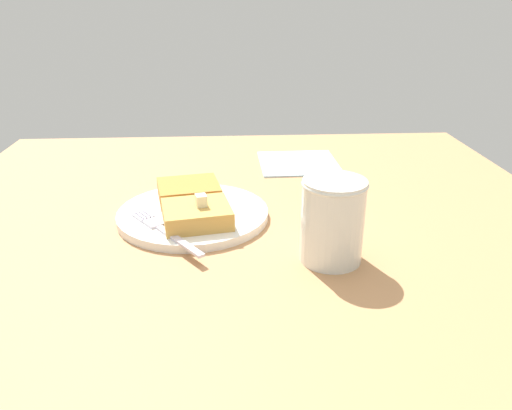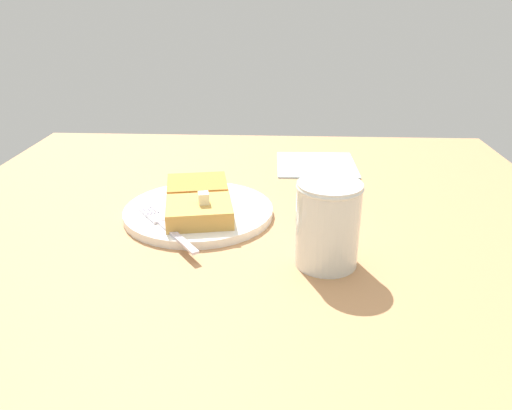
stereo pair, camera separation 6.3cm
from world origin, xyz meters
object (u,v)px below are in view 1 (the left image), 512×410
object	(u,v)px
syrup_jar	(332,224)
fork	(163,229)
napkin	(298,163)
plate	(193,214)

from	to	relation	value
syrup_jar	fork	bearing A→B (deg)	72.53
syrup_jar	napkin	size ratio (longest dim) A/B	0.71
fork	syrup_jar	size ratio (longest dim) A/B	1.38
plate	syrup_jar	size ratio (longest dim) A/B	2.10
fork	napkin	size ratio (longest dim) A/B	0.97
fork	syrup_jar	distance (cm)	21.69
plate	napkin	distance (cm)	29.21
fork	napkin	bearing A→B (deg)	-36.41
plate	syrup_jar	bearing A→B (deg)	-126.82
plate	fork	distance (cm)	7.20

